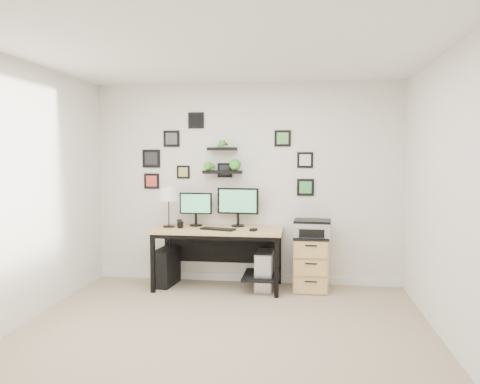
% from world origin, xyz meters
% --- Properties ---
extents(room, '(4.00, 4.00, 4.00)m').
position_xyz_m(room, '(0.00, 1.98, 0.05)').
color(room, tan).
rests_on(room, ground).
extents(desk, '(1.60, 0.70, 0.75)m').
position_xyz_m(desk, '(-0.27, 1.67, 0.63)').
color(desk, tan).
rests_on(desk, ground).
extents(monitor_left, '(0.43, 0.17, 0.43)m').
position_xyz_m(monitor_left, '(-0.64, 1.83, 1.00)').
color(monitor_left, black).
rests_on(monitor_left, desk).
extents(monitor_right, '(0.54, 0.19, 0.50)m').
position_xyz_m(monitor_right, '(-0.09, 1.87, 1.05)').
color(monitor_right, black).
rests_on(monitor_right, desk).
extents(keyboard, '(0.46, 0.25, 0.02)m').
position_xyz_m(keyboard, '(-0.30, 1.56, 0.76)').
color(keyboard, black).
rests_on(keyboard, desk).
extents(mouse, '(0.09, 0.11, 0.03)m').
position_xyz_m(mouse, '(0.14, 1.54, 0.76)').
color(mouse, black).
rests_on(mouse, desk).
extents(table_lamp, '(0.25, 0.25, 0.52)m').
position_xyz_m(table_lamp, '(-0.96, 1.71, 1.16)').
color(table_lamp, black).
rests_on(table_lamp, desk).
extents(mug, '(0.08, 0.08, 0.08)m').
position_xyz_m(mug, '(-0.79, 1.64, 0.79)').
color(mug, black).
rests_on(mug, desk).
extents(pen_cup, '(0.06, 0.06, 0.08)m').
position_xyz_m(pen_cup, '(-0.86, 1.83, 0.79)').
color(pen_cup, black).
rests_on(pen_cup, desk).
extents(pc_tower_black, '(0.26, 0.49, 0.47)m').
position_xyz_m(pc_tower_black, '(-1.00, 1.68, 0.24)').
color(pc_tower_black, black).
rests_on(pc_tower_black, ground).
extents(pc_tower_grey, '(0.22, 0.48, 0.47)m').
position_xyz_m(pc_tower_grey, '(0.27, 1.67, 0.24)').
color(pc_tower_grey, gray).
rests_on(pc_tower_grey, ground).
extents(file_cabinet, '(0.43, 0.53, 0.67)m').
position_xyz_m(file_cabinet, '(0.84, 1.72, 0.34)').
color(file_cabinet, tan).
rests_on(file_cabinet, ground).
extents(printer, '(0.46, 0.39, 0.20)m').
position_xyz_m(printer, '(0.86, 1.72, 0.77)').
color(printer, silver).
rests_on(printer, file_cabinet).
extents(wall_decor, '(2.27, 0.18, 1.08)m').
position_xyz_m(wall_decor, '(-0.32, 1.93, 1.64)').
color(wall_decor, black).
rests_on(wall_decor, ground).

